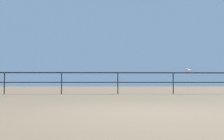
% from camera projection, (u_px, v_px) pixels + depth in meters
% --- Properties ---
extents(ground_plane, '(60.00, 60.00, 0.00)m').
position_uv_depth(ground_plane, '(144.00, 113.00, 4.34)').
color(ground_plane, brown).
extents(pier_railing, '(20.28, 0.05, 0.98)m').
position_uv_depth(pier_railing, '(118.00, 78.00, 11.65)').
color(pier_railing, black).
rests_on(pier_railing, ground_plane).
extents(seagull_on_rail, '(0.38, 0.23, 0.19)m').
position_uv_depth(seagull_on_rail, '(188.00, 70.00, 11.78)').
color(seagull_on_rail, silver).
rests_on(seagull_on_rail, pier_railing).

